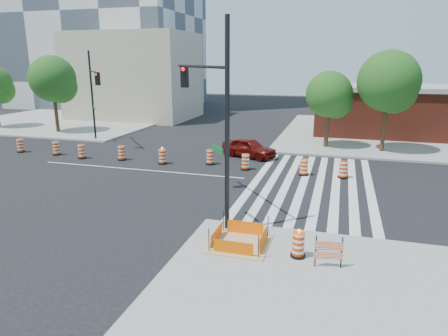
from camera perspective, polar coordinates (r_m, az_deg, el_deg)
The scene contains 25 objects.
ground at distance 26.33m, azimuth -12.09°, elevation -0.22°, with size 120.00×120.00×0.00m, color black.
sidewalk_ne at distance 41.22m, azimuth 24.18°, elevation 4.37°, with size 22.00×22.00×0.15m, color gray.
sidewalk_nw at distance 50.84m, azimuth -20.51°, elevation 6.53°, with size 22.00×22.00×0.15m, color gray.
crosswalk_east at distance 23.32m, azimuth 12.37°, elevation -2.21°, with size 6.75×13.50×0.01m.
lane_centerline at distance 26.33m, azimuth -12.09°, elevation -0.21°, with size 14.00×0.12×0.01m, color silver.
excavation_pit at distance 15.17m, azimuth 2.23°, elevation -10.60°, with size 2.20×2.20×0.90m.
brick_storefront at distance 40.92m, azimuth 24.51°, elevation 7.45°, with size 16.50×8.50×4.60m.
beige_midrise at distance 50.53m, azimuth -12.67°, elevation 12.68°, with size 14.00×10.00×10.00m, color tan.
red_coupe at distance 29.02m, azimuth 3.59°, elevation 2.90°, with size 1.64×4.07×1.39m, color #580B07.
signal_pole_se at distance 16.89m, azimuth -1.90°, elevation 9.17°, with size 4.07×4.92×8.26m.
signal_pole_nw at distance 35.11m, azimuth -18.14°, elevation 10.76°, with size 3.76×4.40×7.49m.
pit_drum at distance 14.37m, azimuth 10.57°, elevation -10.80°, with size 0.53×0.53×1.05m.
barricade at distance 13.85m, azimuth 14.73°, elevation -11.30°, with size 0.93×0.21×1.11m.
tree_north_b at distance 41.65m, azimuth -23.18°, elevation 11.30°, with size 4.31×4.31×7.32m.
tree_north_c at distance 32.50m, azimuth 14.85°, elevation 9.77°, with size 3.64×3.57×6.07m.
tree_north_d at distance 32.17m, azimuth 22.50°, elevation 10.94°, with size 4.47×4.47×7.60m.
median_drum_0 at distance 34.32m, azimuth -27.07°, elevation 2.80°, with size 0.60×0.60×1.02m.
median_drum_1 at distance 32.17m, azimuth -22.84°, elevation 2.56°, with size 0.60×0.60×1.02m.
median_drum_2 at distance 30.35m, azimuth -19.67°, elevation 2.17°, with size 0.60×0.60×1.02m.
median_drum_3 at distance 29.02m, azimuth -14.39°, elevation 2.02°, with size 0.60×0.60×1.02m.
median_drum_4 at distance 27.35m, azimuth -8.78°, elevation 1.57°, with size 0.60×0.60×1.18m.
median_drum_5 at distance 26.93m, azimuth -1.99°, elevation 1.50°, with size 0.60×0.60×1.02m.
median_drum_6 at distance 25.63m, azimuth 3.09°, elevation 0.78°, with size 0.60×0.60×1.02m.
median_drum_7 at distance 24.84m, azimuth 11.34°, elevation 0.04°, with size 0.60×0.60×1.02m.
median_drum_8 at distance 24.81m, azimuth 16.65°, elevation -0.32°, with size 0.60×0.60×1.02m.
Camera 1 is at (12.30, -22.27, 6.79)m, focal length 32.00 mm.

